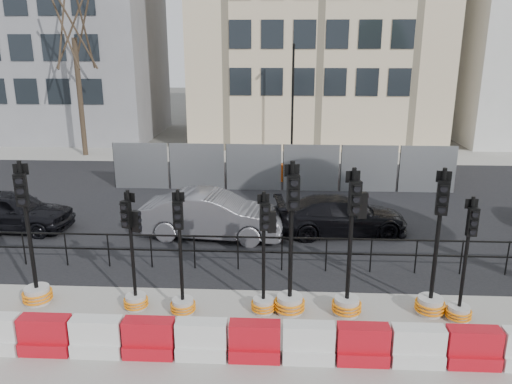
# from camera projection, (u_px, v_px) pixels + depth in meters

# --- Properties ---
(ground) EXTENTS (120.00, 120.00, 0.00)m
(ground) POSITION_uv_depth(u_px,v_px,m) (282.00, 292.00, 12.56)
(ground) COLOR #51514C
(ground) RESTS_ON ground
(sidewalk_near) EXTENTS (40.00, 6.00, 0.02)m
(sidewalk_near) POSITION_uv_depth(u_px,v_px,m) (281.00, 365.00, 9.68)
(sidewalk_near) COLOR gray
(sidewalk_near) RESTS_ON ground
(road) EXTENTS (40.00, 14.00, 0.03)m
(road) POSITION_uv_depth(u_px,v_px,m) (282.00, 205.00, 19.25)
(road) COLOR black
(road) RESTS_ON ground
(sidewalk_far) EXTENTS (40.00, 4.00, 0.02)m
(sidewalk_far) POSITION_uv_depth(u_px,v_px,m) (282.00, 155.00, 27.87)
(sidewalk_far) COLOR gray
(sidewalk_far) RESTS_ON ground
(building_grey) EXTENTS (11.00, 9.06, 14.00)m
(building_grey) POSITION_uv_depth(u_px,v_px,m) (68.00, 27.00, 32.28)
(building_grey) COLOR gray
(building_grey) RESTS_ON ground
(kerb_railing) EXTENTS (18.00, 0.04, 1.00)m
(kerb_railing) POSITION_uv_depth(u_px,v_px,m) (282.00, 248.00, 13.51)
(kerb_railing) COLOR black
(kerb_railing) RESTS_ON ground
(heras_fencing) EXTENTS (14.33, 1.72, 2.00)m
(heras_fencing) POSITION_uv_depth(u_px,v_px,m) (295.00, 171.00, 21.78)
(heras_fencing) COLOR gray
(heras_fencing) RESTS_ON ground
(lamp_post_far) EXTENTS (0.12, 0.56, 6.00)m
(lamp_post_far) POSITION_uv_depth(u_px,v_px,m) (293.00, 99.00, 25.95)
(lamp_post_far) COLOR black
(lamp_post_far) RESTS_ON ground
(tree_bare_far) EXTENTS (2.00, 2.00, 9.00)m
(tree_bare_far) POSITION_uv_depth(u_px,v_px,m) (73.00, 30.00, 26.03)
(tree_bare_far) COLOR #473828
(tree_bare_far) RESTS_ON ground
(barrier_row) EXTENTS (14.65, 0.50, 0.80)m
(barrier_row) POSITION_uv_depth(u_px,v_px,m) (282.00, 343.00, 9.77)
(barrier_row) COLOR red
(barrier_row) RESTS_ON ground
(traffic_signal_a) EXTENTS (0.69, 0.69, 3.52)m
(traffic_signal_a) POSITION_uv_depth(u_px,v_px,m) (35.00, 276.00, 11.78)
(traffic_signal_a) COLOR beige
(traffic_signal_a) RESTS_ON ground
(traffic_signal_b) EXTENTS (0.57, 0.57, 2.92)m
(traffic_signal_b) POSITION_uv_depth(u_px,v_px,m) (135.00, 282.00, 11.55)
(traffic_signal_b) COLOR beige
(traffic_signal_b) RESTS_ON ground
(traffic_signal_c) EXTENTS (0.59, 0.59, 2.99)m
(traffic_signal_c) POSITION_uv_depth(u_px,v_px,m) (182.00, 289.00, 11.37)
(traffic_signal_c) COLOR beige
(traffic_signal_c) RESTS_ON ground
(traffic_signal_d) EXTENTS (0.58, 0.58, 2.93)m
(traffic_signal_d) POSITION_uv_depth(u_px,v_px,m) (264.00, 285.00, 11.40)
(traffic_signal_d) COLOR beige
(traffic_signal_d) RESTS_ON ground
(traffic_signal_e) EXTENTS (0.71, 0.71, 3.62)m
(traffic_signal_e) POSITION_uv_depth(u_px,v_px,m) (290.00, 284.00, 11.35)
(traffic_signal_e) COLOR beige
(traffic_signal_e) RESTS_ON ground
(traffic_signal_f) EXTENTS (0.69, 0.69, 3.49)m
(traffic_signal_f) POSITION_uv_depth(u_px,v_px,m) (349.00, 282.00, 11.27)
(traffic_signal_f) COLOR beige
(traffic_signal_f) RESTS_ON ground
(traffic_signal_g) EXTENTS (0.69, 0.69, 3.48)m
(traffic_signal_g) POSITION_uv_depth(u_px,v_px,m) (432.00, 286.00, 11.31)
(traffic_signal_g) COLOR beige
(traffic_signal_g) RESTS_ON ground
(traffic_signal_h) EXTENTS (0.58, 0.58, 2.93)m
(traffic_signal_h) POSITION_uv_depth(u_px,v_px,m) (461.00, 296.00, 11.09)
(traffic_signal_h) COLOR beige
(traffic_signal_h) RESTS_ON ground
(car_a) EXTENTS (2.07, 4.19, 1.36)m
(car_a) POSITION_uv_depth(u_px,v_px,m) (11.00, 211.00, 16.52)
(car_a) COLOR black
(car_a) RESTS_ON ground
(car_b) EXTENTS (2.44, 4.82, 1.49)m
(car_b) POSITION_uv_depth(u_px,v_px,m) (213.00, 215.00, 15.92)
(car_b) COLOR #56565C
(car_b) RESTS_ON ground
(car_c) EXTENTS (2.85, 4.75, 1.25)m
(car_c) POSITION_uv_depth(u_px,v_px,m) (341.00, 215.00, 16.25)
(car_c) COLOR black
(car_c) RESTS_ON ground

